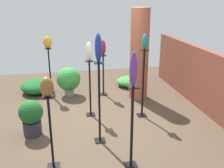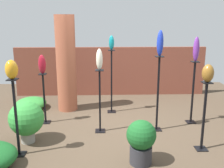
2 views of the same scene
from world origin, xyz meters
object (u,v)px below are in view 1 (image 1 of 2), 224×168
(pedestal_amber, at_px, (50,75))
(art_vase_cobalt, at_px, (98,48))
(art_vase_teal, at_px, (145,42))
(art_vase_amber, at_px, (48,42))
(pedestal_bronze, at_px, (51,136))
(pedestal_teal, at_px, (143,86))
(art_vase_bronze, at_px, (47,87))
(art_vase_ivory, at_px, (89,51))
(art_vase_ruby, at_px, (103,48))
(brick_pillar, at_px, (139,55))
(pedestal_ivory, at_px, (90,91))
(art_vase_violet, at_px, (133,69))
(pedestal_cobalt, at_px, (99,106))
(pedestal_ruby, at_px, (103,77))
(pedestal_violet, at_px, (132,131))
(potted_plant_mid_right, at_px, (31,116))
(potted_plant_near_pillar, at_px, (69,79))

(pedestal_amber, bearing_deg, art_vase_cobalt, 20.17)
(pedestal_amber, bearing_deg, art_vase_teal, 51.25)
(art_vase_amber, bearing_deg, pedestal_bronze, 1.35)
(pedestal_teal, relative_size, art_vase_bronze, 5.11)
(pedestal_amber, height_order, art_vase_ivory, art_vase_ivory)
(art_vase_ruby, relative_size, art_vase_cobalt, 0.81)
(brick_pillar, bearing_deg, pedestal_ivory, -58.97)
(art_vase_teal, bearing_deg, pedestal_bronze, -52.31)
(art_vase_ruby, bearing_deg, pedestal_teal, 23.19)
(art_vase_violet, bearing_deg, pedestal_teal, 157.06)
(art_vase_cobalt, bearing_deg, art_vase_bronze, -53.80)
(pedestal_cobalt, relative_size, art_vase_amber, 5.04)
(pedestal_ruby, height_order, pedestal_cobalt, pedestal_cobalt)
(pedestal_teal, bearing_deg, brick_pillar, 167.87)
(pedestal_violet, xyz_separation_m, pedestal_amber, (-3.38, -1.30, -0.02))
(pedestal_bronze, relative_size, art_vase_ruby, 3.03)
(pedestal_bronze, bearing_deg, pedestal_teal, 127.69)
(pedestal_teal, relative_size, pedestal_violet, 1.12)
(potted_plant_mid_right, bearing_deg, brick_pillar, 119.61)
(art_vase_bronze, bearing_deg, potted_plant_near_pillar, 172.74)
(pedestal_cobalt, height_order, art_vase_amber, art_vase_amber)
(art_vase_teal, distance_m, art_vase_amber, 2.63)
(art_vase_bronze, bearing_deg, pedestal_bronze, 0.00)
(art_vase_violet, xyz_separation_m, potted_plant_near_pillar, (-3.36, -0.83, -1.17))
(pedestal_ivory, height_order, art_vase_ivory, art_vase_ivory)
(pedestal_teal, distance_m, art_vase_teal, 0.99)
(art_vase_teal, height_order, art_vase_amber, art_vase_teal)
(pedestal_ruby, bearing_deg, art_vase_teal, 23.19)
(pedestal_bronze, relative_size, art_vase_cobalt, 2.46)
(pedestal_cobalt, relative_size, art_vase_bronze, 5.12)
(pedestal_bronze, bearing_deg, art_vase_ruby, 156.11)
(art_vase_violet, distance_m, art_vase_cobalt, 0.94)
(art_vase_violet, bearing_deg, art_vase_teal, 157.06)
(pedestal_ruby, xyz_separation_m, art_vase_ivory, (1.21, -0.51, 0.98))
(pedestal_ruby, height_order, potted_plant_mid_right, pedestal_ruby)
(pedestal_ruby, bearing_deg, art_vase_amber, -96.24)
(pedestal_teal, height_order, art_vase_ruby, pedestal_teal)
(pedestal_cobalt, height_order, art_vase_cobalt, art_vase_cobalt)
(potted_plant_mid_right, bearing_deg, pedestal_ruby, 137.03)
(pedestal_ruby, distance_m, potted_plant_near_pillar, 0.94)
(pedestal_teal, relative_size, potted_plant_near_pillar, 1.94)
(art_vase_cobalt, bearing_deg, art_vase_ruby, 168.71)
(art_vase_teal, bearing_deg, art_vase_amber, -128.75)
(pedestal_violet, distance_m, art_vase_teal, 2.17)
(pedestal_teal, bearing_deg, pedestal_bronze, -52.31)
(art_vase_cobalt, bearing_deg, pedestal_violet, 23.90)
(pedestal_ruby, distance_m, pedestal_bronze, 3.29)
(pedestal_violet, height_order, art_vase_teal, art_vase_teal)
(pedestal_ivory, height_order, potted_plant_near_pillar, pedestal_ivory)
(pedestal_cobalt, distance_m, art_vase_amber, 2.80)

